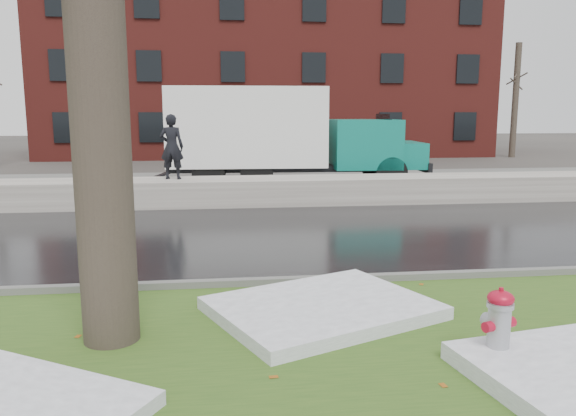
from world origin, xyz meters
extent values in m
plane|color=#47423D|center=(0.00, 0.00, 0.00)|extent=(120.00, 120.00, 0.00)
cube|color=#2E501A|center=(0.00, -1.25, 0.02)|extent=(60.00, 4.50, 0.04)
cube|color=black|center=(0.00, 4.50, 0.01)|extent=(60.00, 7.00, 0.03)
cube|color=slate|center=(0.00, 13.00, 0.01)|extent=(60.00, 9.00, 0.03)
cube|color=slate|center=(0.00, 1.00, 0.07)|extent=(60.00, 0.15, 0.14)
cube|color=beige|center=(0.00, 8.70, 0.38)|extent=(60.00, 1.60, 0.75)
cube|color=maroon|center=(2.00, 30.00, 5.00)|extent=(26.00, 12.00, 10.00)
cylinder|color=brown|center=(-6.00, 26.00, 3.25)|extent=(0.36, 0.36, 6.50)
cylinder|color=brown|center=(-6.00, 26.00, 4.20)|extent=(0.84, 1.62, 0.73)
cylinder|color=brown|center=(-6.00, 26.00, 5.10)|extent=(1.08, 1.26, 0.66)
cylinder|color=brown|center=(-6.00, 26.00, 3.60)|extent=(1.40, 0.61, 0.63)
cylinder|color=brown|center=(16.00, 24.00, 3.25)|extent=(0.36, 0.36, 6.50)
cylinder|color=brown|center=(16.00, 24.00, 4.20)|extent=(0.84, 1.62, 0.73)
cylinder|color=brown|center=(16.00, 24.00, 5.10)|extent=(1.08, 1.26, 0.66)
cylinder|color=brown|center=(16.00, 24.00, 3.60)|extent=(1.40, 0.61, 0.63)
cylinder|color=#9FA1A6|center=(1.79, -1.94, 0.39)|extent=(0.29, 0.29, 0.69)
ellipsoid|color=#AB0D25|center=(1.79, -1.94, 0.73)|extent=(0.34, 0.34, 0.16)
cylinder|color=#AB0D25|center=(1.79, -1.94, 0.82)|extent=(0.06, 0.06, 0.05)
cylinder|color=#AB0D25|center=(1.65, -1.99, 0.46)|extent=(0.13, 0.14, 0.11)
cylinder|color=#AB0D25|center=(1.92, -1.90, 0.46)|extent=(0.13, 0.14, 0.11)
cylinder|color=#9FA1A6|center=(1.74, -1.81, 0.46)|extent=(0.16, 0.14, 0.14)
cube|color=black|center=(1.25, 12.58, 0.65)|extent=(8.00, 1.31, 0.22)
cube|color=white|center=(-0.04, 12.63, 2.09)|extent=(5.47, 2.70, 2.69)
cube|color=#0D7B6C|center=(4.09, 12.47, 1.49)|extent=(2.38, 2.48, 1.69)
cube|color=#0D7B6C|center=(5.53, 12.41, 1.10)|extent=(1.28, 2.24, 0.90)
cube|color=black|center=(4.78, 12.44, 2.09)|extent=(0.16, 1.99, 0.90)
cube|color=black|center=(-3.33, 12.76, 0.32)|extent=(1.75, 1.26, 0.67)
cylinder|color=black|center=(4.79, 11.39, 0.55)|extent=(1.11, 0.34, 1.10)
cylinder|color=black|center=(4.87, 13.48, 0.55)|extent=(1.11, 0.34, 1.10)
cylinder|color=black|center=(0.21, 11.58, 0.55)|extent=(1.11, 0.34, 1.10)
cylinder|color=black|center=(0.30, 13.67, 0.55)|extent=(1.11, 0.34, 1.10)
cylinder|color=black|center=(-1.38, 11.64, 0.55)|extent=(1.11, 0.34, 1.10)
cylinder|color=black|center=(-1.29, 13.73, 0.55)|extent=(1.11, 0.34, 1.10)
imported|color=black|center=(-2.31, 8.79, 1.65)|extent=(0.73, 0.55, 1.80)
cube|color=white|center=(0.26, -0.32, 0.12)|extent=(3.18, 2.88, 0.16)
camera|label=1|loc=(-1.00, -7.07, 2.58)|focal=35.00mm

